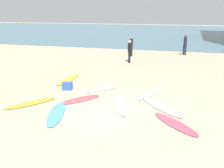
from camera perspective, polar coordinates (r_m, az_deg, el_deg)
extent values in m
plane|color=tan|center=(9.59, -1.84, -7.45)|extent=(120.00, 120.00, 0.00)
cube|color=slate|center=(44.94, 11.92, 11.62)|extent=(120.00, 40.00, 0.08)
ellipsoid|color=#DA4A52|center=(11.29, -7.36, -3.54)|extent=(1.72, 1.89, 0.06)
ellipsoid|color=#F8DEC1|center=(10.62, 2.20, -4.69)|extent=(1.19, 2.48, 0.09)
ellipsoid|color=#F8A12F|center=(11.31, -18.35, -4.23)|extent=(1.77, 2.10, 0.08)
ellipsoid|color=white|center=(10.57, 11.25, -5.14)|extent=(2.13, 2.26, 0.08)
ellipsoid|color=white|center=(12.16, 8.97, -2.08)|extent=(1.50, 2.56, 0.07)
ellipsoid|color=yellow|center=(14.53, -10.19, 1.03)|extent=(0.73, 2.49, 0.08)
ellipsoid|color=#4D93E3|center=(9.97, -12.73, -6.63)|extent=(1.25, 2.48, 0.08)
ellipsoid|color=silver|center=(12.58, -2.83, -1.25)|extent=(1.94, 2.05, 0.06)
ellipsoid|color=#D74960|center=(9.20, 14.38, -8.88)|extent=(1.89, 1.95, 0.07)
cylinder|color=#191E33|center=(23.27, 16.25, 7.58)|extent=(0.14, 0.14, 0.87)
cylinder|color=#191E33|center=(23.15, 16.64, 7.50)|extent=(0.14, 0.14, 0.87)
cylinder|color=#191E33|center=(23.10, 16.61, 9.48)|extent=(0.39, 0.39, 0.72)
sphere|color=brown|center=(23.05, 16.71, 10.66)|extent=(0.23, 0.23, 0.23)
cylinder|color=black|center=(19.18, 4.01, 6.25)|extent=(0.14, 0.14, 0.81)
cylinder|color=black|center=(18.99, 4.09, 6.14)|extent=(0.14, 0.14, 0.81)
cylinder|color=black|center=(18.96, 4.10, 8.41)|extent=(0.36, 0.36, 0.68)
sphere|color=beige|center=(18.90, 4.12, 9.75)|extent=(0.22, 0.22, 0.22)
cylinder|color=#191E33|center=(21.70, 4.57, 7.49)|extent=(0.14, 0.14, 0.81)
cylinder|color=#191E33|center=(21.88, 4.36, 7.57)|extent=(0.14, 0.14, 0.81)
cylinder|color=#191E33|center=(21.68, 4.51, 9.47)|extent=(0.39, 0.39, 0.68)
sphere|color=#9E7051|center=(21.63, 4.54, 10.64)|extent=(0.22, 0.22, 0.22)
cube|color=#2D56B2|center=(12.79, -10.30, -0.46)|extent=(0.55, 0.42, 0.38)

